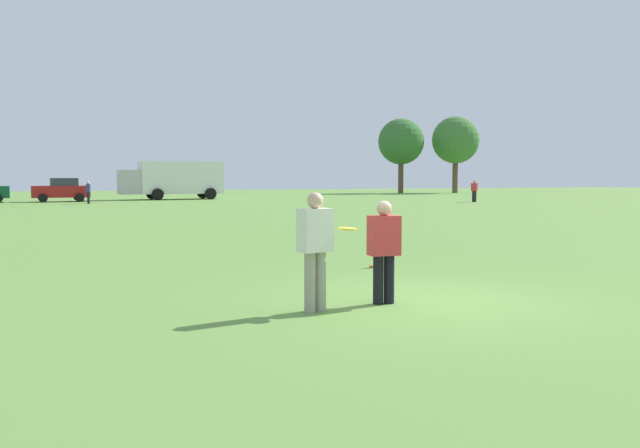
% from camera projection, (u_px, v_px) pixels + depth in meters
% --- Properties ---
extents(ground_plane, '(168.37, 168.37, 0.00)m').
position_uv_depth(ground_plane, '(431.00, 301.00, 10.66)').
color(ground_plane, '#608C3D').
extents(player_thrower, '(0.53, 0.39, 1.75)m').
position_uv_depth(player_thrower, '(315.00, 245.00, 9.75)').
color(player_thrower, gray).
rests_on(player_thrower, ground).
extents(player_defender, '(0.49, 0.30, 1.61)m').
position_uv_depth(player_defender, '(384.00, 246.00, 10.37)').
color(player_defender, black).
rests_on(player_defender, ground).
extents(frisbee, '(0.27, 0.27, 0.05)m').
position_uv_depth(frisbee, '(348.00, 229.00, 9.87)').
color(frisbee, yellow).
extents(traffic_cone, '(0.32, 0.32, 0.48)m').
position_uv_depth(traffic_cone, '(379.00, 257.00, 14.58)').
color(traffic_cone, '#D8590C').
rests_on(traffic_cone, ground).
extents(parked_car_mid_right, '(4.29, 2.39, 1.82)m').
position_uv_depth(parked_car_mid_right, '(61.00, 190.00, 51.49)').
color(parked_car_mid_right, maroon).
rests_on(parked_car_mid_right, ground).
extents(box_truck, '(8.62, 3.30, 3.18)m').
position_uv_depth(box_truck, '(173.00, 179.00, 56.55)').
color(box_truck, white).
rests_on(box_truck, ground).
extents(bystander_sideline_watcher, '(0.34, 0.49, 1.61)m').
position_uv_depth(bystander_sideline_watcher, '(88.00, 191.00, 47.74)').
color(bystander_sideline_watcher, black).
rests_on(bystander_sideline_watcher, ground).
extents(bystander_far_jogger, '(0.48, 0.52, 1.66)m').
position_uv_depth(bystander_far_jogger, '(474.00, 190.00, 50.86)').
color(bystander_far_jogger, black).
rests_on(bystander_far_jogger, ground).
extents(tree_east_oak, '(5.26, 5.26, 8.55)m').
position_uv_depth(tree_east_oak, '(401.00, 142.00, 76.79)').
color(tree_east_oak, brown).
rests_on(tree_east_oak, ground).
extents(tree_far_east_pine, '(5.46, 5.46, 8.88)m').
position_uv_depth(tree_far_east_pine, '(456.00, 140.00, 77.74)').
color(tree_far_east_pine, brown).
rests_on(tree_far_east_pine, ground).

